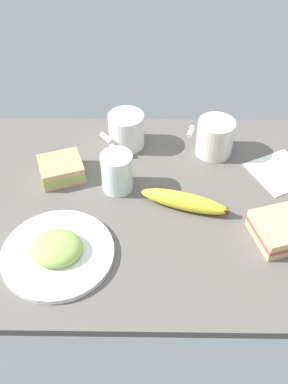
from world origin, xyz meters
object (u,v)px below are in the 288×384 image
object	(u,v)px
coffee_mug_milky	(215,137)
paper_napkin	(280,172)
sandwich_main	(61,169)
coffee_mug_black	(126,130)
banana	(184,201)
glass_of_milk	(117,173)
sandwich_side	(283,229)
plate_of_food	(57,251)

from	to	relation	value
coffee_mug_milky	paper_napkin	bearing A→B (deg)	153.31
sandwich_main	coffee_mug_black	bearing A→B (deg)	-140.58
coffee_mug_black	banana	xyz separation A→B (cm)	(-13.69, 22.48, -2.64)
sandwich_main	coffee_mug_milky	bearing A→B (deg)	-165.56
glass_of_milk	banana	bearing A→B (deg)	156.97
glass_of_milk	banana	distance (cm)	16.60
coffee_mug_black	coffee_mug_milky	distance (cm)	22.33
glass_of_milk	sandwich_main	bearing A→B (deg)	-15.19
coffee_mug_black	paper_napkin	world-z (taller)	coffee_mug_black
sandwich_main	sandwich_side	world-z (taller)	same
coffee_mug_black	coffee_mug_milky	xyz separation A→B (cm)	(-22.16, 2.79, 0.11)
plate_of_food	banana	xyz separation A→B (cm)	(-26.15, -13.66, 0.70)
sandwich_side	banana	size ratio (longest dim) A/B	0.71
plate_of_food	glass_of_milk	bearing A→B (deg)	-118.81
sandwich_main	banana	size ratio (longest dim) A/B	0.60
coffee_mug_black	coffee_mug_milky	bearing A→B (deg)	172.83
plate_of_food	glass_of_milk	xyz separation A→B (cm)	(-11.05, -20.08, 3.14)
coffee_mug_milky	banana	xyz separation A→B (cm)	(8.47, 19.69, -2.74)
coffee_mug_black	sandwich_side	world-z (taller)	coffee_mug_black
plate_of_food	coffee_mug_black	xyz separation A→B (cm)	(-12.47, -36.14, 3.34)
sandwich_side	banana	bearing A→B (deg)	-21.86
sandwich_side	coffee_mug_black	bearing A→B (deg)	-42.09
coffee_mug_black	sandwich_side	size ratio (longest dim) A/B	0.77
coffee_mug_milky	banana	distance (cm)	21.61
coffee_mug_black	coffee_mug_milky	world-z (taller)	coffee_mug_milky
sandwich_side	coffee_mug_milky	bearing A→B (deg)	-67.21
coffee_mug_black	glass_of_milk	xyz separation A→B (cm)	(1.42, 16.06, -0.20)
sandwich_main	paper_napkin	distance (cm)	52.80
coffee_mug_milky	plate_of_food	bearing A→B (deg)	43.93
banana	glass_of_milk	bearing A→B (deg)	-23.03
glass_of_milk	banana	xyz separation A→B (cm)	(-15.11, 6.42, -2.43)
coffee_mug_milky	sandwich_side	bearing A→B (deg)	112.79
coffee_mug_black	banana	world-z (taller)	coffee_mug_black
coffee_mug_black	paper_napkin	size ratio (longest dim) A/B	0.86
plate_of_food	sandwich_main	size ratio (longest dim) A/B	1.88
sandwich_main	paper_napkin	world-z (taller)	sandwich_main
coffee_mug_milky	glass_of_milk	distance (cm)	27.06
banana	sandwich_main	bearing A→B (deg)	-19.40
coffee_mug_black	sandwich_main	distance (cm)	19.62
sandwich_main	paper_napkin	size ratio (longest dim) A/B	0.95
coffee_mug_black	banana	bearing A→B (deg)	121.34
glass_of_milk	plate_of_food	bearing A→B (deg)	61.19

